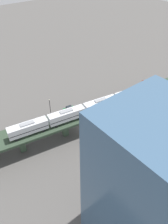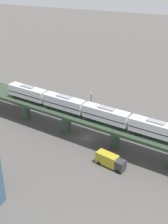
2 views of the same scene
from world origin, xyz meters
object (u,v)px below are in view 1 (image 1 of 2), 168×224
object	(u,v)px
street_car_green	(69,109)
office_tower	(144,196)
signal_hut	(145,84)
subway_train	(84,110)
street_lamp	(50,105)
delivery_truck	(121,128)

from	to	relation	value
street_car_green	office_tower	distance (m)	53.28
signal_hut	office_tower	world-z (taller)	office_tower
signal_hut	subway_train	bearing A→B (deg)	86.91
subway_train	street_lamp	world-z (taller)	subway_train
street_car_green	signal_hut	bearing A→B (deg)	-118.32
street_car_green	subway_train	bearing A→B (deg)	168.29
subway_train	office_tower	world-z (taller)	office_tower
street_lamp	office_tower	distance (m)	53.15
delivery_truck	office_tower	size ratio (longest dim) A/B	0.21
signal_hut	office_tower	bearing A→B (deg)	126.97
signal_hut	street_lamp	size ratio (longest dim) A/B	0.54
subway_train	street_car_green	world-z (taller)	subway_train
street_car_green	street_lamp	xyz separation A→B (m)	(2.72, 6.76, 3.17)
subway_train	office_tower	distance (m)	38.33
signal_hut	office_tower	xyz separation A→B (m)	(-33.02, 43.86, 9.14)
subway_train	street_car_green	distance (m)	15.82
street_lamp	signal_hut	bearing A→B (deg)	-117.10
street_car_green	delivery_truck	world-z (taller)	delivery_truck
signal_hut	delivery_truck	distance (m)	22.01
signal_hut	street_car_green	xyz separation A→B (m)	(14.57, 27.03, -7.92)
subway_train	street_lamp	bearing A→B (deg)	14.56
office_tower	subway_train	bearing A→B (deg)	-22.22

